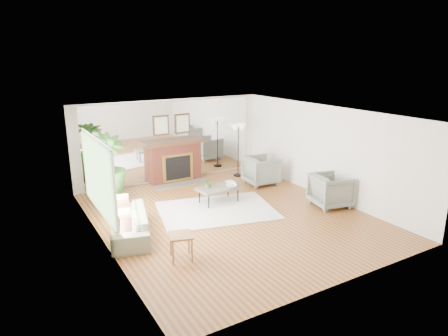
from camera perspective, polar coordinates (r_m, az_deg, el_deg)
ground at (r=9.76m, az=0.88°, el=-6.88°), size 7.00×7.00×0.00m
wall_left at (r=8.27m, az=-17.13°, el=-2.61°), size 0.02×7.00×2.50m
wall_right at (r=11.15m, az=14.19°, el=2.28°), size 0.02×7.00×2.50m
wall_back at (r=12.38m, az=-7.50°, el=3.94°), size 6.00×0.02×2.50m
mirror_panel at (r=12.36m, az=-7.47°, el=3.93°), size 5.40×0.04×2.40m
window_panel at (r=8.62m, az=-17.62°, el=-1.21°), size 0.04×2.40×1.50m
fireplace at (r=12.31m, az=-6.98°, el=1.07°), size 1.85×0.83×2.05m
area_rug at (r=10.07m, az=-1.05°, el=-6.05°), size 3.20×2.60×0.03m
coffee_table at (r=10.45m, az=-0.75°, el=-2.98°), size 1.14×0.71×0.44m
sofa at (r=8.89m, az=-13.48°, el=-7.72°), size 1.22×2.07×0.57m
armchair_back at (r=12.09m, az=5.36°, el=-0.33°), size 1.00×0.97×0.85m
armchair_front at (r=10.62m, az=15.06°, el=-3.10°), size 1.10×1.08×0.84m
side_table at (r=7.70m, az=-6.19°, el=-9.97°), size 0.55×0.55×0.51m
potted_ficus at (r=10.64m, az=-16.14°, el=0.09°), size 1.10×1.10×1.86m
floor_lamp at (r=12.62m, az=2.06°, el=5.17°), size 0.55×0.30×1.69m
tabletop_plant at (r=10.37m, az=-2.25°, el=-2.12°), size 0.28×0.25×0.27m
fruit_bowl at (r=10.44m, az=1.03°, el=-2.57°), size 0.37×0.37×0.07m
book at (r=10.80m, az=0.51°, el=-2.09°), size 0.20×0.28×0.02m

